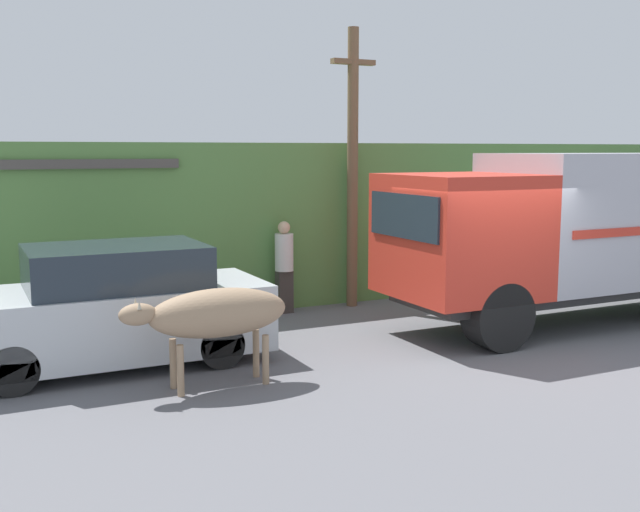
# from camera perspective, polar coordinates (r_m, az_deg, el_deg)

# --- Properties ---
(ground_plane) EXTENTS (60.00, 60.00, 0.00)m
(ground_plane) POSITION_cam_1_polar(r_m,az_deg,el_deg) (12.11, 13.33, -6.91)
(ground_plane) COLOR slate
(hillside_embankment) EXTENTS (32.00, 5.26, 3.22)m
(hillside_embankment) POSITION_cam_1_polar(r_m,az_deg,el_deg) (17.57, -0.70, 3.27)
(hillside_embankment) COLOR #568442
(hillside_embankment) RESTS_ON ground_plane
(building_backdrop) EXTENTS (5.05, 2.70, 2.93)m
(building_backdrop) POSITION_cam_1_polar(r_m,az_deg,el_deg) (14.59, -21.60, 1.19)
(building_backdrop) COLOR #C6B793
(building_backdrop) RESTS_ON ground_plane
(cargo_truck) EXTENTS (7.19, 2.28, 3.03)m
(cargo_truck) POSITION_cam_1_polar(r_m,az_deg,el_deg) (14.05, 19.23, 2.08)
(cargo_truck) COLOR #2D2D2D
(cargo_truck) RESTS_ON ground_plane
(brown_cow) EXTENTS (2.22, 0.64, 1.31)m
(brown_cow) POSITION_cam_1_polar(r_m,az_deg,el_deg) (9.83, -7.98, -4.41)
(brown_cow) COLOR #9E7F60
(brown_cow) RESTS_ON ground_plane
(parked_suv) EXTENTS (4.45, 1.88, 1.74)m
(parked_suv) POSITION_cam_1_polar(r_m,az_deg,el_deg) (11.14, -15.58, -3.88)
(parked_suv) COLOR silver
(parked_suv) RESTS_ON ground_plane
(pedestrian_on_hill) EXTENTS (0.37, 0.37, 1.76)m
(pedestrian_on_hill) POSITION_cam_1_polar(r_m,az_deg,el_deg) (14.19, -2.75, -0.52)
(pedestrian_on_hill) COLOR #38332D
(pedestrian_on_hill) RESTS_ON ground_plane
(utility_pole) EXTENTS (0.90, 0.21, 5.40)m
(utility_pole) POSITION_cam_1_polar(r_m,az_deg,el_deg) (14.70, 2.50, 7.04)
(utility_pole) COLOR brown
(utility_pole) RESTS_ON ground_plane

